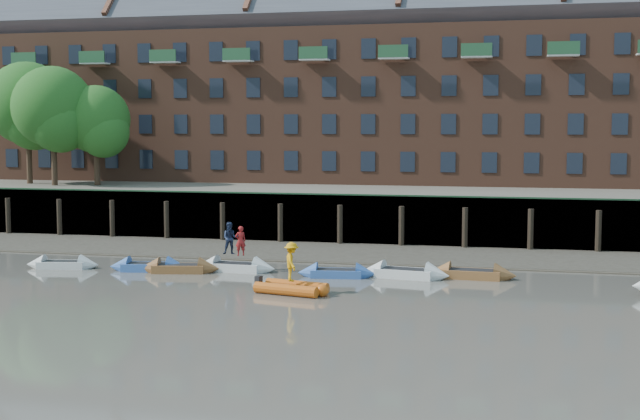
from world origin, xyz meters
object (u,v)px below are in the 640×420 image
(rowboat_4, at_px, (337,273))
(rowboat_0, at_px, (62,265))
(rib_tender, at_px, (294,288))
(person_rower_b, at_px, (230,238))
(person_rower_a, at_px, (240,241))
(rowboat_1, at_px, (148,267))
(rowboat_6, at_px, (472,274))
(person_rib_crew, at_px, (292,262))
(rowboat_3, at_px, (236,267))
(rowboat_5, at_px, (405,273))
(rowboat_2, at_px, (179,268))

(rowboat_4, bearing_deg, rowboat_0, 175.48)
(rib_tender, xyz_separation_m, person_rower_b, (-5.01, 5.62, 1.46))
(person_rower_a, xyz_separation_m, person_rower_b, (-0.66, 0.27, 0.08))
(rowboat_1, height_order, rowboat_6, rowboat_6)
(rowboat_1, distance_m, person_rib_crew, 10.10)
(rowboat_3, bearing_deg, person_rower_a, -1.46)
(rowboat_0, relative_size, rowboat_6, 0.91)
(rowboat_4, relative_size, rib_tender, 1.16)
(rowboat_0, xyz_separation_m, rowboat_4, (15.07, 0.62, 0.00))
(person_rib_crew, bearing_deg, rowboat_3, 17.47)
(rowboat_6, distance_m, person_rib_crew, 9.91)
(person_rower_b, bearing_deg, rowboat_4, -24.67)
(rowboat_0, height_order, person_rib_crew, person_rib_crew)
(person_rower_a, bearing_deg, person_rib_crew, 95.91)
(person_rower_a, height_order, person_rower_b, person_rower_b)
(rowboat_0, xyz_separation_m, rowboat_5, (18.50, 1.24, 0.03))
(person_rower_a, bearing_deg, rowboat_4, 141.28)
(rowboat_1, distance_m, rowboat_3, 4.67)
(rowboat_0, bearing_deg, rowboat_4, -7.96)
(rowboat_3, height_order, rowboat_5, rowboat_5)
(rowboat_3, relative_size, rowboat_5, 0.94)
(rowboat_5, relative_size, rib_tender, 1.33)
(rowboat_3, relative_size, person_rib_crew, 2.47)
(rowboat_3, distance_m, rib_tender, 7.09)
(rowboat_6, bearing_deg, rowboat_1, -171.68)
(rowboat_5, bearing_deg, person_rib_crew, -122.08)
(rowboat_1, xyz_separation_m, rowboat_2, (1.79, -0.09, 0.00))
(rowboat_2, height_order, person_rib_crew, person_rib_crew)
(rowboat_5, distance_m, person_rower_b, 9.52)
(person_rib_crew, bearing_deg, person_rower_a, 15.84)
(rowboat_4, relative_size, person_rower_b, 2.38)
(rowboat_1, relative_size, rowboat_4, 1.05)
(rib_tender, distance_m, person_rower_b, 7.67)
(person_rower_a, bearing_deg, person_rower_b, -55.50)
(rowboat_0, distance_m, rowboat_4, 15.08)
(rowboat_4, height_order, rib_tender, rowboat_4)
(person_rower_a, bearing_deg, rib_tender, 96.27)
(rowboat_1, relative_size, rowboat_2, 0.98)
(person_rower_a, bearing_deg, rowboat_3, -38.00)
(rowboat_1, height_order, rib_tender, rowboat_1)
(person_rower_b, distance_m, person_rib_crew, 7.34)
(rib_tender, distance_m, person_rower_a, 7.03)
(person_rower_b, relative_size, person_rib_crew, 0.96)
(rowboat_4, bearing_deg, rowboat_6, 3.20)
(rib_tender, relative_size, person_rib_crew, 1.97)
(rowboat_1, height_order, rowboat_3, rowboat_3)
(rowboat_5, bearing_deg, rowboat_4, -161.19)
(rowboat_2, xyz_separation_m, person_rower_b, (2.40, 1.28, 1.50))
(rowboat_0, bearing_deg, person_rower_b, -1.32)
(rowboat_0, xyz_separation_m, rowboat_6, (21.82, 1.82, 0.02))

